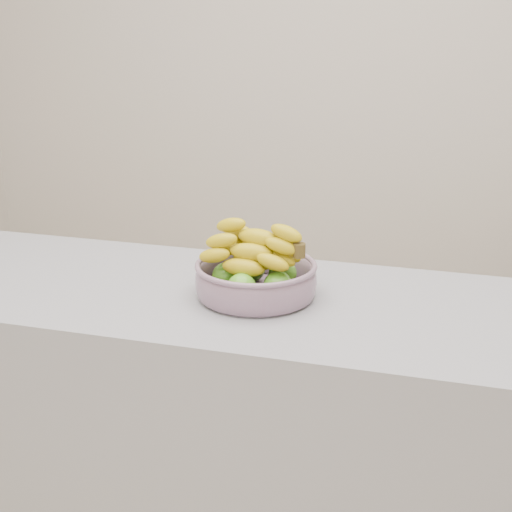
{
  "coord_description": "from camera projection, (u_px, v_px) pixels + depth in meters",
  "views": [
    {
      "loc": [
        0.45,
        -1.37,
        1.53
      ],
      "look_at": [
        0.02,
        0.12,
        1.0
      ],
      "focal_mm": 50.0,
      "sensor_mm": 36.0,
      "label": 1
    }
  ],
  "objects": [
    {
      "name": "counter",
      "position": [
        250.0,
        459.0,
        1.82
      ],
      "size": [
        2.0,
        0.6,
        0.9
      ],
      "primitive_type": "cube",
      "color": "gray",
      "rests_on": "ground"
    },
    {
      "name": "fruit_bowl",
      "position": [
        256.0,
        275.0,
        1.66
      ],
      "size": [
        0.28,
        0.28,
        0.17
      ],
      "rotation": [
        0.0,
        0.0,
        -0.19
      ],
      "color": "#8993A4",
      "rests_on": "counter"
    }
  ]
}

